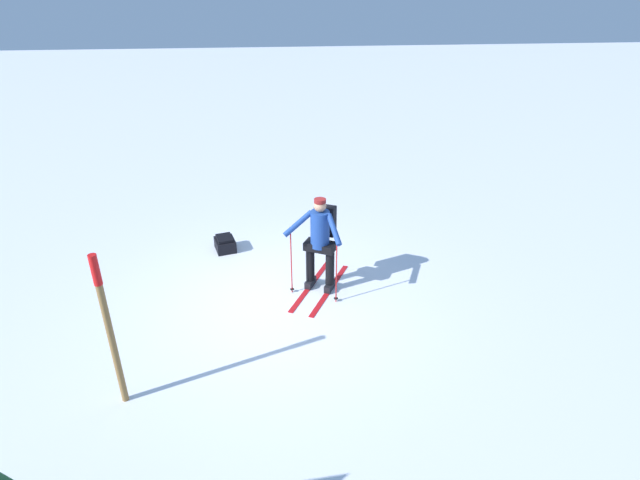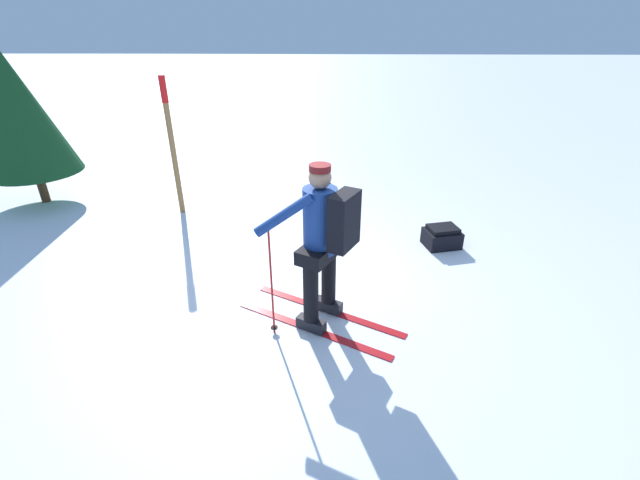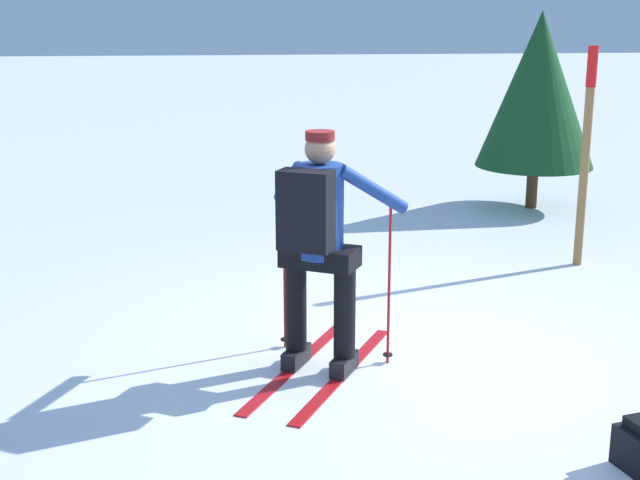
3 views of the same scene
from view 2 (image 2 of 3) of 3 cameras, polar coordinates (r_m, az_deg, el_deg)
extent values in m
plane|color=white|center=(5.18, -2.35, -5.45)|extent=(80.00, 80.00, 0.00)
cube|color=red|center=(4.43, -1.18, -11.79)|extent=(0.91, 1.60, 0.01)
cube|color=black|center=(4.39, -1.19, -11.13)|extent=(0.24, 0.32, 0.12)
cylinder|color=black|center=(4.15, -1.24, -6.70)|extent=(0.15, 0.15, 0.70)
cube|color=red|center=(4.68, 1.11, -9.37)|extent=(0.91, 1.60, 0.01)
cube|color=black|center=(4.64, 1.11, -8.72)|extent=(0.24, 0.32, 0.12)
cylinder|color=black|center=(4.42, 1.16, -4.43)|extent=(0.15, 0.15, 0.70)
cube|color=black|center=(4.10, 0.00, -1.44)|extent=(0.58, 0.48, 0.14)
cylinder|color=navy|center=(3.96, 0.00, 2.59)|extent=(0.32, 0.32, 0.63)
sphere|color=tan|center=(3.81, 0.00, 8.34)|extent=(0.21, 0.21, 0.21)
cylinder|color=maroon|center=(3.78, 0.00, 9.60)|extent=(0.20, 0.20, 0.06)
cube|color=black|center=(3.84, 3.21, 2.57)|extent=(0.39, 0.32, 0.52)
cylinder|color=red|center=(4.08, -6.49, -5.65)|extent=(0.02, 0.02, 1.19)
cylinder|color=black|center=(4.39, -6.13, -11.52)|extent=(0.07, 0.07, 0.01)
cylinder|color=navy|center=(3.76, -4.87, 3.31)|extent=(0.20, 0.55, 0.38)
cylinder|color=red|center=(4.65, -0.78, -1.02)|extent=(0.02, 0.02, 1.19)
cylinder|color=black|center=(4.93, -0.74, -6.51)|extent=(0.07, 0.07, 0.01)
cylinder|color=navy|center=(4.25, -0.18, 6.26)|extent=(0.54, 0.29, 0.38)
cube|color=black|center=(6.14, 15.91, 0.22)|extent=(0.47, 0.54, 0.23)
cube|color=black|center=(6.08, 16.09, 1.45)|extent=(0.38, 0.45, 0.06)
cylinder|color=olive|center=(7.06, -19.04, 11.47)|extent=(0.08, 0.08, 2.11)
cylinder|color=red|center=(6.90, -20.16, 18.38)|extent=(0.10, 0.10, 0.38)
cylinder|color=#4C331E|center=(8.77, -33.07, 5.96)|extent=(0.14, 0.14, 0.53)
cone|color=#14421E|center=(8.51, -35.15, 13.50)|extent=(1.45, 1.45, 1.88)
camera|label=1|loc=(8.93, -65.67, 25.61)|focal=28.00mm
camera|label=3|loc=(6.43, 65.13, 9.15)|focal=50.00mm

